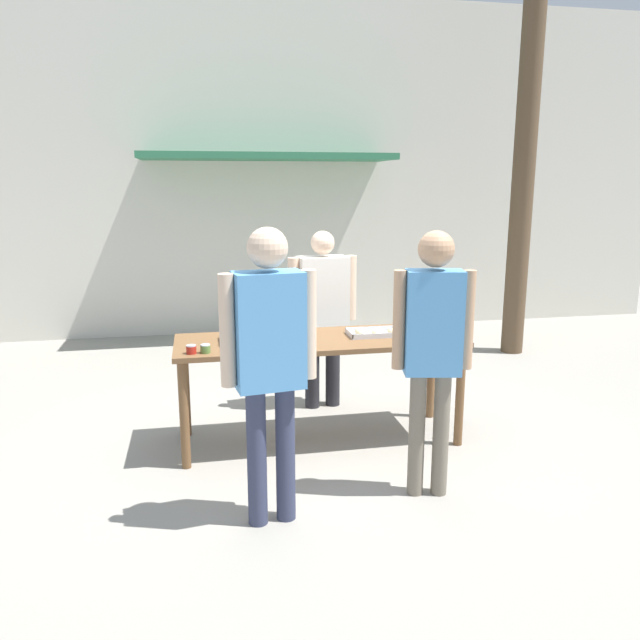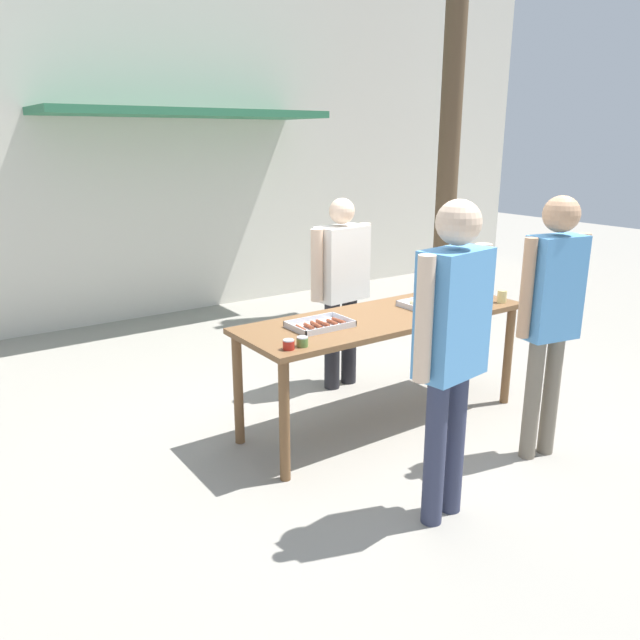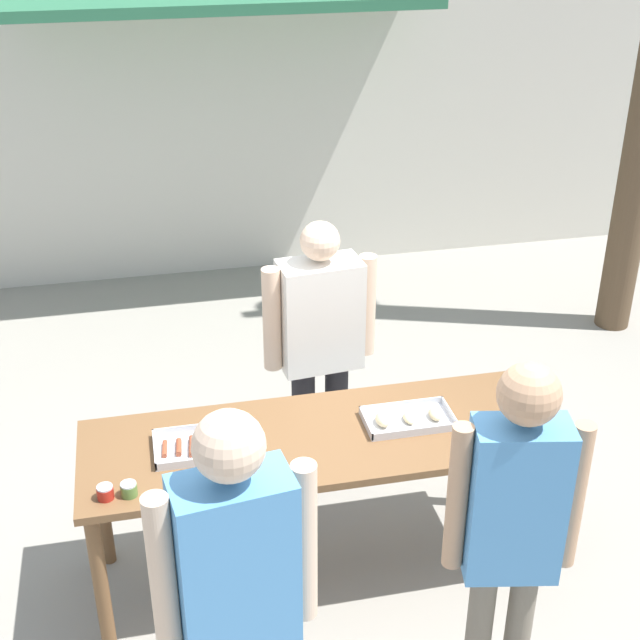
{
  "view_description": "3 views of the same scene",
  "coord_description": "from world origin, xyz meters",
  "px_view_note": "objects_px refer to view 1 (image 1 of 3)",
  "views": [
    {
      "loc": [
        -0.93,
        -4.74,
        2.1
      ],
      "look_at": [
        0.0,
        0.0,
        1.02
      ],
      "focal_mm": 35.0,
      "sensor_mm": 36.0,
      "label": 1
    },
    {
      "loc": [
        -2.95,
        -3.4,
        2.14
      ],
      "look_at": [
        -0.57,
        0.02,
        0.92
      ],
      "focal_mm": 35.0,
      "sensor_mm": 36.0,
      "label": 2
    },
    {
      "loc": [
        -0.74,
        -3.48,
        3.38
      ],
      "look_at": [
        0.18,
        0.78,
        1.08
      ],
      "focal_mm": 50.0,
      "sensor_mm": 36.0,
      "label": 3
    }
  ],
  "objects_px": {
    "person_customer_with_cup": "(433,338)",
    "food_tray_sausages": "(248,340)",
    "food_tray_buns": "(374,333)",
    "person_customer_holding_hotdog": "(269,350)",
    "utility_pole": "(528,108)",
    "beer_cup": "(452,334)",
    "condiment_jar_ketchup": "(205,349)",
    "condiment_jar_mustard": "(191,349)",
    "person_server_behind_table": "(323,305)"
  },
  "relations": [
    {
      "from": "food_tray_buns",
      "to": "condiment_jar_mustard",
      "type": "relative_size",
      "value": 5.96
    },
    {
      "from": "food_tray_buns",
      "to": "person_server_behind_table",
      "type": "bearing_deg",
      "value": 109.85
    },
    {
      "from": "condiment_jar_mustard",
      "to": "condiment_jar_ketchup",
      "type": "bearing_deg",
      "value": -0.57
    },
    {
      "from": "food_tray_buns",
      "to": "person_customer_holding_hotdog",
      "type": "xyz_separation_m",
      "value": [
        -0.99,
        -1.2,
        0.23
      ]
    },
    {
      "from": "person_customer_with_cup",
      "to": "food_tray_sausages",
      "type": "bearing_deg",
      "value": -32.44
    },
    {
      "from": "person_server_behind_table",
      "to": "person_customer_with_cup",
      "type": "bearing_deg",
      "value": -84.6
    },
    {
      "from": "condiment_jar_mustard",
      "to": "condiment_jar_ketchup",
      "type": "height_order",
      "value": "same"
    },
    {
      "from": "person_customer_with_cup",
      "to": "utility_pole",
      "type": "bearing_deg",
      "value": -114.95
    },
    {
      "from": "beer_cup",
      "to": "person_customer_with_cup",
      "type": "bearing_deg",
      "value": -121.1
    },
    {
      "from": "food_tray_buns",
      "to": "beer_cup",
      "type": "relative_size",
      "value": 4.46
    },
    {
      "from": "person_server_behind_table",
      "to": "utility_pole",
      "type": "relative_size",
      "value": 0.29
    },
    {
      "from": "person_customer_holding_hotdog",
      "to": "utility_pole",
      "type": "xyz_separation_m",
      "value": [
        3.44,
        3.4,
        1.8
      ]
    },
    {
      "from": "condiment_jar_ketchup",
      "to": "condiment_jar_mustard",
      "type": "bearing_deg",
      "value": 179.43
    },
    {
      "from": "person_server_behind_table",
      "to": "condiment_jar_ketchup",
      "type": "bearing_deg",
      "value": -142.02
    },
    {
      "from": "person_server_behind_table",
      "to": "utility_pole",
      "type": "height_order",
      "value": "utility_pole"
    },
    {
      "from": "person_customer_holding_hotdog",
      "to": "condiment_jar_mustard",
      "type": "bearing_deg",
      "value": -70.67
    },
    {
      "from": "food_tray_buns",
      "to": "person_customer_with_cup",
      "type": "relative_size",
      "value": 0.25
    },
    {
      "from": "condiment_jar_ketchup",
      "to": "beer_cup",
      "type": "relative_size",
      "value": 0.75
    },
    {
      "from": "food_tray_sausages",
      "to": "condiment_jar_mustard",
      "type": "height_order",
      "value": "condiment_jar_mustard"
    },
    {
      "from": "condiment_jar_mustard",
      "to": "food_tray_sausages",
      "type": "bearing_deg",
      "value": 33.07
    },
    {
      "from": "condiment_jar_mustard",
      "to": "person_server_behind_table",
      "type": "height_order",
      "value": "person_server_behind_table"
    },
    {
      "from": "food_tray_sausages",
      "to": "food_tray_buns",
      "type": "distance_m",
      "value": 1.03
    },
    {
      "from": "beer_cup",
      "to": "condiment_jar_ketchup",
      "type": "bearing_deg",
      "value": -179.97
    },
    {
      "from": "food_tray_sausages",
      "to": "condiment_jar_ketchup",
      "type": "xyz_separation_m",
      "value": [
        -0.33,
        -0.28,
        0.02
      ]
    },
    {
      "from": "beer_cup",
      "to": "utility_pole",
      "type": "bearing_deg",
      "value": 52.78
    },
    {
      "from": "food_tray_sausages",
      "to": "person_customer_holding_hotdog",
      "type": "height_order",
      "value": "person_customer_holding_hotdog"
    },
    {
      "from": "condiment_jar_mustard",
      "to": "beer_cup",
      "type": "relative_size",
      "value": 0.75
    },
    {
      "from": "food_tray_buns",
      "to": "person_customer_holding_hotdog",
      "type": "height_order",
      "value": "person_customer_holding_hotdog"
    },
    {
      "from": "food_tray_buns",
      "to": "condiment_jar_ketchup",
      "type": "xyz_separation_m",
      "value": [
        -1.36,
        -0.28,
        0.01
      ]
    },
    {
      "from": "food_tray_buns",
      "to": "beer_cup",
      "type": "distance_m",
      "value": 0.62
    },
    {
      "from": "food_tray_buns",
      "to": "beer_cup",
      "type": "bearing_deg",
      "value": -26.91
    },
    {
      "from": "condiment_jar_mustard",
      "to": "person_server_behind_table",
      "type": "distance_m",
      "value": 1.58
    },
    {
      "from": "condiment_jar_mustard",
      "to": "condiment_jar_ketchup",
      "type": "relative_size",
      "value": 1.0
    },
    {
      "from": "person_customer_holding_hotdog",
      "to": "utility_pole",
      "type": "relative_size",
      "value": 0.32
    },
    {
      "from": "food_tray_sausages",
      "to": "beer_cup",
      "type": "xyz_separation_m",
      "value": [
        1.58,
        -0.28,
        0.04
      ]
    },
    {
      "from": "condiment_jar_mustard",
      "to": "person_customer_with_cup",
      "type": "height_order",
      "value": "person_customer_with_cup"
    },
    {
      "from": "person_customer_with_cup",
      "to": "food_tray_buns",
      "type": "bearing_deg",
      "value": -74.27
    },
    {
      "from": "food_tray_buns",
      "to": "person_customer_holding_hotdog",
      "type": "bearing_deg",
      "value": -129.68
    },
    {
      "from": "person_customer_with_cup",
      "to": "condiment_jar_ketchup",
      "type": "bearing_deg",
      "value": -17.09
    },
    {
      "from": "beer_cup",
      "to": "person_customer_with_cup",
      "type": "relative_size",
      "value": 0.06
    },
    {
      "from": "person_customer_holding_hotdog",
      "to": "person_server_behind_table",
      "type": "bearing_deg",
      "value": -117.87
    },
    {
      "from": "condiment_jar_mustard",
      "to": "person_customer_with_cup",
      "type": "distance_m",
      "value": 1.74
    },
    {
      "from": "condiment_jar_mustard",
      "to": "person_customer_with_cup",
      "type": "xyz_separation_m",
      "value": [
        1.55,
        -0.77,
        0.2
      ]
    },
    {
      "from": "condiment_jar_mustard",
      "to": "utility_pole",
      "type": "relative_size",
      "value": 0.01
    },
    {
      "from": "utility_pole",
      "to": "condiment_jar_ketchup",
      "type": "bearing_deg",
      "value": -146.82
    },
    {
      "from": "food_tray_sausages",
      "to": "person_customer_with_cup",
      "type": "distance_m",
      "value": 1.55
    },
    {
      "from": "food_tray_sausages",
      "to": "person_customer_with_cup",
      "type": "relative_size",
      "value": 0.24
    },
    {
      "from": "condiment_jar_ketchup",
      "to": "person_customer_holding_hotdog",
      "type": "bearing_deg",
      "value": -68.15
    },
    {
      "from": "person_customer_holding_hotdog",
      "to": "utility_pole",
      "type": "height_order",
      "value": "utility_pole"
    },
    {
      "from": "beer_cup",
      "to": "food_tray_buns",
      "type": "bearing_deg",
      "value": 153.09
    }
  ]
}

